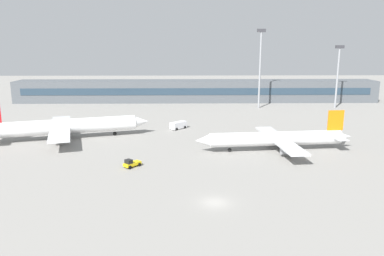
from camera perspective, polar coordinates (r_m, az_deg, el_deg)
The scene contains 8 objects.
ground_plane at distance 97.99m, azimuth 1.70°, elevation -1.71°, with size 400.00×400.00×0.00m, color gray.
terminal_building at distance 161.95m, azimuth 0.64°, elevation 5.63°, with size 152.12×12.13×9.00m.
airplane_near at distance 89.14m, azimuth 12.42°, elevation -1.60°, with size 37.28×26.09×9.21m.
airplane_mid at distance 102.88m, azimuth -18.59°, elevation 0.22°, with size 42.93×30.56×10.85m.
baggage_tug_yellow at distance 76.91m, azimuth -9.17°, elevation -5.30°, with size 3.56×3.65×1.75m.
service_van_white at distance 109.57m, azimuth -2.10°, elevation 0.43°, with size 5.06×5.13×2.08m.
floodlight_tower_west at distance 146.17m, azimuth 10.28°, elevation 9.55°, with size 3.20×0.80×29.64m.
floodlight_tower_east at distance 154.70m, azimuth 21.20°, elevation 7.94°, with size 3.20×0.80×23.71m.
Camera 1 is at (-4.48, -54.83, 24.29)m, focal length 35.25 mm.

